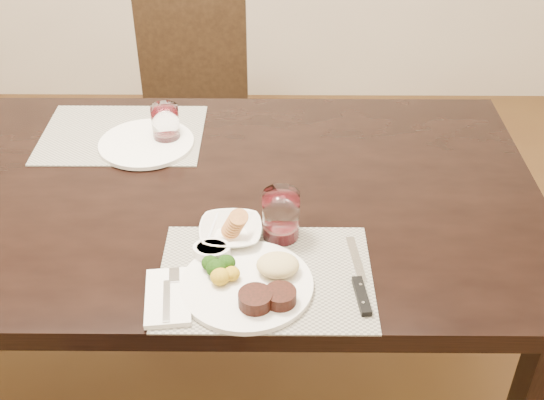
{
  "coord_description": "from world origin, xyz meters",
  "views": [
    {
      "loc": [
        0.33,
        -1.43,
        1.74
      ],
      "look_at": [
        0.32,
        -0.14,
        0.82
      ],
      "focal_mm": 45.0,
      "sensor_mm": 36.0,
      "label": 1
    }
  ],
  "objects_px": {
    "far_plate": "(146,143)",
    "cracker_bowl": "(231,232)",
    "dinner_plate": "(253,282)",
    "steak_knife": "(360,286)",
    "chair_far": "(193,104)",
    "wine_glass_near": "(281,217)"
  },
  "relations": [
    {
      "from": "cracker_bowl",
      "to": "steak_knife",
      "type": "bearing_deg",
      "value": -30.42
    },
    {
      "from": "chair_far",
      "to": "cracker_bowl",
      "type": "xyz_separation_m",
      "value": [
        0.22,
        -1.14,
        0.27
      ]
    },
    {
      "from": "steak_knife",
      "to": "wine_glass_near",
      "type": "xyz_separation_m",
      "value": [
        -0.17,
        0.18,
        0.05
      ]
    },
    {
      "from": "chair_far",
      "to": "steak_knife",
      "type": "distance_m",
      "value": 1.42
    },
    {
      "from": "cracker_bowl",
      "to": "wine_glass_near",
      "type": "relative_size",
      "value": 1.25
    },
    {
      "from": "chair_far",
      "to": "far_plate",
      "type": "bearing_deg",
      "value": -93.02
    },
    {
      "from": "steak_knife",
      "to": "far_plate",
      "type": "relative_size",
      "value": 0.96
    },
    {
      "from": "dinner_plate",
      "to": "steak_knife",
      "type": "relative_size",
      "value": 1.1
    },
    {
      "from": "dinner_plate",
      "to": "cracker_bowl",
      "type": "distance_m",
      "value": 0.18
    },
    {
      "from": "cracker_bowl",
      "to": "wine_glass_near",
      "type": "xyz_separation_m",
      "value": [
        0.12,
        0.01,
        0.03
      ]
    },
    {
      "from": "far_plate",
      "to": "cracker_bowl",
      "type": "bearing_deg",
      "value": -57.8
    },
    {
      "from": "dinner_plate",
      "to": "wine_glass_near",
      "type": "distance_m",
      "value": 0.19
    },
    {
      "from": "cracker_bowl",
      "to": "wine_glass_near",
      "type": "bearing_deg",
      "value": 6.16
    },
    {
      "from": "chair_far",
      "to": "far_plate",
      "type": "xyz_separation_m",
      "value": [
        -0.04,
        -0.73,
        0.26
      ]
    },
    {
      "from": "dinner_plate",
      "to": "steak_knife",
      "type": "bearing_deg",
      "value": -7.24
    },
    {
      "from": "chair_far",
      "to": "dinner_plate",
      "type": "bearing_deg",
      "value": -77.96
    },
    {
      "from": "steak_knife",
      "to": "far_plate",
      "type": "distance_m",
      "value": 0.79
    },
    {
      "from": "dinner_plate",
      "to": "steak_knife",
      "type": "distance_m",
      "value": 0.23
    },
    {
      "from": "steak_knife",
      "to": "cracker_bowl",
      "type": "xyz_separation_m",
      "value": [
        -0.28,
        0.17,
        0.01
      ]
    },
    {
      "from": "chair_far",
      "to": "wine_glass_near",
      "type": "relative_size",
      "value": 7.68
    },
    {
      "from": "wine_glass_near",
      "to": "far_plate",
      "type": "bearing_deg",
      "value": 133.12
    },
    {
      "from": "far_plate",
      "to": "dinner_plate",
      "type": "bearing_deg",
      "value": -61.35
    }
  ]
}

